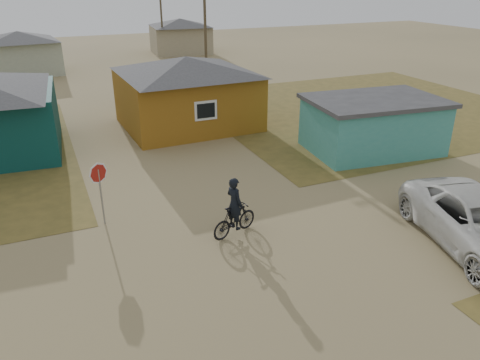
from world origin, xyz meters
The scene contains 10 objects.
ground centered at (0.00, 0.00, 0.00)m, with size 120.00×120.00×0.00m, color #988457.
grass_ne centered at (14.00, 13.00, 0.01)m, with size 20.00×18.00×0.00m, color brown.
house_yellow centered at (2.50, 14.00, 2.00)m, with size 7.72×6.76×3.90m.
shed_turquoise centered at (9.50, 6.50, 1.31)m, with size 6.71×4.93×2.60m.
house_pale_west centered at (-6.00, 34.00, 1.86)m, with size 7.04×6.15×3.60m.
house_beige_east centered at (10.00, 40.00, 1.86)m, with size 6.95×6.05×3.60m.
utility_pole_near centered at (6.50, 22.00, 4.14)m, with size 1.40×0.20×8.00m.
utility_pole_far centered at (7.50, 38.00, 4.14)m, with size 1.40×0.20×8.00m.
stop_sign centered at (-3.75, 4.12, 1.70)m, with size 0.75×0.15×2.30m.
cyclist centered at (0.14, 1.65, 0.75)m, with size 1.89×1.08×2.06m.
Camera 1 is at (-5.15, -10.93, 8.04)m, focal length 35.00 mm.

